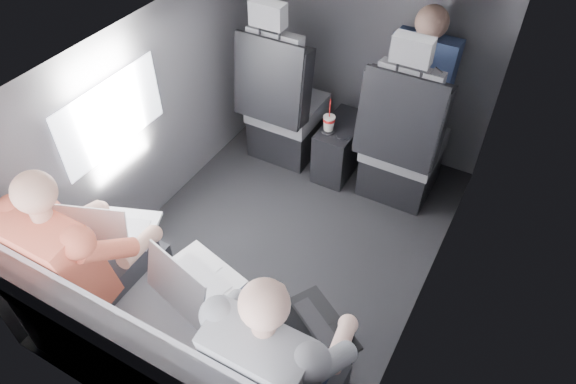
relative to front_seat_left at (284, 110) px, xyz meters
The scene contains 19 objects.
floor 1.03m from the front_seat_left, 61.81° to the right, with size 2.60×2.60×0.00m, color black.
ceiling 1.34m from the front_seat_left, 61.81° to the right, with size 2.60×2.60×0.00m, color #B2B2AD.
panel_left 0.99m from the front_seat_left, 118.19° to the right, with size 0.02×2.60×1.35m, color #56565B.
panel_right 1.61m from the front_seat_left, 31.88° to the right, with size 0.02×2.60×1.35m, color #56565B.
panel_front 0.70m from the front_seat_left, 45.65° to the left, with size 1.80×0.02×1.35m, color #56565B.
panel_back 2.20m from the front_seat_left, 78.12° to the right, with size 1.80×0.02×1.35m, color #56565B.
side_window 1.32m from the front_seat_left, 110.67° to the right, with size 0.02×0.75×0.42m, color white.
seatbelt 1.00m from the front_seat_left, 10.68° to the right, with size 0.05×0.01×0.65m, color black.
front_seat_left is the anchor object (origin of this frame).
front_seat_right 0.90m from the front_seat_left, ahead, with size 0.52×0.58×1.26m.
center_console 0.49m from the front_seat_left, ahead, with size 0.24×0.48×0.41m.
rear_bench 1.96m from the front_seat_left, 76.69° to the right, with size 1.60×0.57×0.92m.
soda_cup 0.40m from the front_seat_left, ahead, with size 0.08×0.08×0.25m.
laptop_white 1.64m from the front_seat_left, 92.50° to the right, with size 0.43×0.45×0.26m.
laptop_silver 1.76m from the front_seat_left, 74.33° to the right, with size 0.42×0.41×0.26m.
laptop_black 1.99m from the front_seat_left, 57.64° to the right, with size 0.44×0.49×0.26m.
passenger_rear_left 1.82m from the front_seat_left, 91.47° to the right, with size 0.50×0.62×1.23m.
passenger_rear_right 2.08m from the front_seat_left, 60.80° to the right, with size 0.49×0.61×1.21m.
passenger_front_right 0.98m from the front_seat_left, 16.42° to the left, with size 0.41×0.41×0.83m.
Camera 1 is at (1.09, -1.86, 2.52)m, focal length 32.00 mm.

